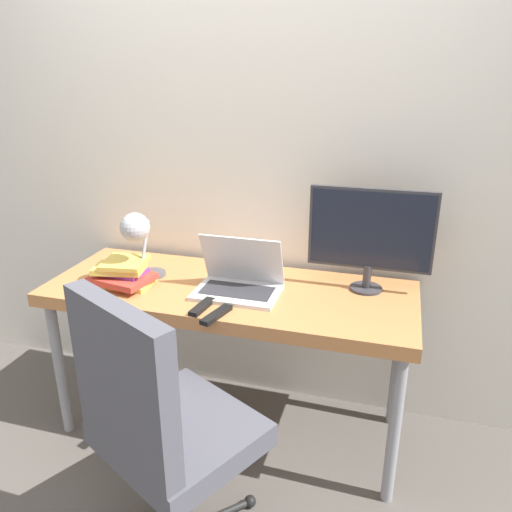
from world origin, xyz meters
TOP-DOWN VIEW (x-y plane):
  - ground_plane at (0.00, 0.00)m, footprint 12.00×12.00m
  - wall_back at (0.00, 0.70)m, footprint 8.00×0.05m
  - desk at (0.00, 0.32)m, footprint 1.68×0.63m
  - laptop at (0.06, 0.28)m, footprint 0.37×0.26m
  - monitor at (0.60, 0.47)m, footprint 0.54×0.14m
  - desk_lamp at (-0.40, 0.24)m, footprint 0.13×0.25m
  - office_chair at (-0.00, -0.41)m, footprint 0.67×0.66m
  - book_stack at (-0.48, 0.21)m, footprint 0.29×0.25m
  - tv_remote at (-0.04, 0.08)m, footprint 0.06×0.16m
  - media_remote at (0.05, 0.03)m, footprint 0.08×0.18m

SIDE VIEW (x-z plane):
  - ground_plane at x=0.00m, z-range 0.00..0.00m
  - office_chair at x=0.00m, z-range 0.06..1.13m
  - desk at x=0.00m, z-range 0.32..1.09m
  - tv_remote at x=-0.04m, z-range 0.77..0.79m
  - media_remote at x=0.05m, z-range 0.77..0.79m
  - laptop at x=0.06m, z-range 0.69..0.95m
  - book_stack at x=-0.48m, z-range 0.77..0.88m
  - desk_lamp at x=-0.40m, z-range 0.84..1.19m
  - monitor at x=0.60m, z-range 0.80..1.27m
  - wall_back at x=0.00m, z-range 0.00..2.60m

